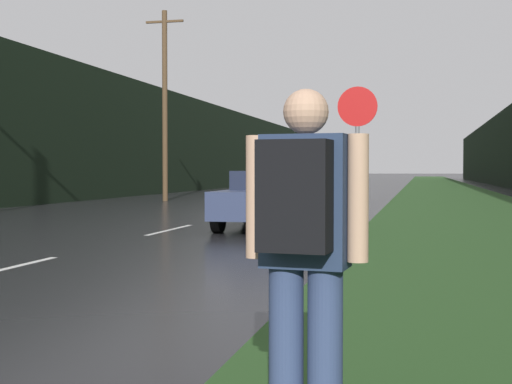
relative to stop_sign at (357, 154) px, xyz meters
name	(u,v)px	position (x,y,z in m)	size (l,w,h in m)	color
grass_verge	(451,195)	(2.64, 29.45, -1.67)	(6.00, 240.00, 0.02)	#26471E
lane_stripe_b	(1,270)	(-4.80, -2.64, -1.68)	(0.12, 3.00, 0.01)	silver
lane_stripe_c	(170,230)	(-4.80, 4.36, -1.68)	(0.12, 3.00, 0.01)	silver
lane_stripe_d	(242,213)	(-4.80, 11.36, -1.68)	(0.12, 3.00, 0.01)	silver
lane_stripe_e	(282,203)	(-4.80, 18.36, -1.68)	(0.12, 3.00, 0.01)	silver
lane_stripe_f	(308,197)	(-4.80, 25.36, -1.68)	(0.12, 3.00, 0.01)	silver
treeline_far_side	(199,147)	(-15.25, 39.45, 1.51)	(2.00, 140.00, 6.38)	black
utility_pole_far	(165,103)	(-10.53, 19.45, 2.82)	(1.80, 0.24, 8.75)	#4C3823
stop_sign	(357,154)	(0.00, 0.00, 0.00)	(0.65, 0.07, 2.78)	slate
hitchhiker_with_backpack	(304,244)	(0.45, -8.13, -0.63)	(0.63, 0.46, 1.83)	navy
car_passing_near	(269,199)	(-2.58, 5.28, -0.95)	(1.95, 4.62, 1.40)	#2D3856
car_passing_far	(338,186)	(-2.58, 20.05, -0.96)	(1.94, 4.50, 1.42)	black
car_oncoming	(309,179)	(-7.02, 40.29, -0.95)	(1.85, 4.59, 1.47)	maroon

